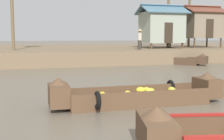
{
  "coord_description": "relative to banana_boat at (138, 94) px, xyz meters",
  "views": [
    {
      "loc": [
        -3.89,
        -3.66,
        2.08
      ],
      "look_at": [
        -0.71,
        6.78,
        0.84
      ],
      "focal_mm": 46.86,
      "sensor_mm": 36.0,
      "label": 1
    }
  ],
  "objects": [
    {
      "name": "banana_boat",
      "position": [
        0.0,
        0.0,
        0.0
      ],
      "size": [
        5.42,
        1.79,
        0.93
      ],
      "color": "brown",
      "rests_on": "ground"
    },
    {
      "name": "ground_plane",
      "position": [
        0.53,
        5.42,
        -0.31
      ],
      "size": [
        300.0,
        300.0,
        0.0
      ],
      "primitive_type": "plane",
      "color": "#665B4C"
    },
    {
      "name": "vendor_person",
      "position": [
        5.69,
        13.78,
        1.67
      ],
      "size": [
        0.44,
        0.44,
        1.66
      ],
      "color": "#332D28",
      "rests_on": "riverbank_strip"
    },
    {
      "name": "riverbank_strip",
      "position": [
        0.53,
        21.43,
        0.22
      ],
      "size": [
        160.0,
        20.0,
        1.06
      ],
      "primitive_type": "cube",
      "color": "#756047",
      "rests_on": "ground"
    },
    {
      "name": "fishing_skiff_distant",
      "position": [
        7.55,
        12.07,
        -0.0
      ],
      "size": [
        4.41,
        4.66,
        0.88
      ],
      "color": "#473323",
      "rests_on": "ground"
    },
    {
      "name": "stilt_house_left",
      "position": [
        8.95,
        16.45,
        2.7
      ],
      "size": [
        4.2,
        3.25,
        3.98
      ],
      "color": "#4C3826",
      "rests_on": "riverbank_strip"
    },
    {
      "name": "stilt_house_mid_left",
      "position": [
        13.6,
        17.03,
        3.0
      ],
      "size": [
        4.03,
        3.15,
        4.08
      ],
      "color": "#4C3826",
      "rests_on": "riverbank_strip"
    }
  ]
}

